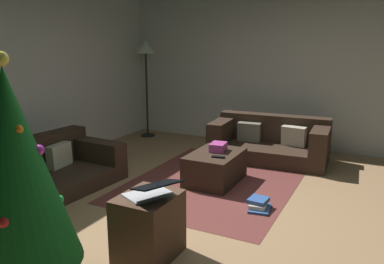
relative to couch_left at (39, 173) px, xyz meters
The scene contains 14 objects.
ground_plane 2.29m from the couch_left, 81.19° to the right, with size 6.40×6.40×0.00m, color #93704C.
rear_partition 1.43m from the couch_left, 68.51° to the left, with size 6.40×0.12×2.60m, color beige.
corner_partition 4.29m from the couch_left, 32.85° to the right, with size 0.12×6.40×2.60m, color beige.
couch_left is the anchor object (origin of this frame).
couch_right 3.34m from the couch_left, 39.29° to the right, with size 0.97×1.78×0.66m.
ottoman 2.17m from the couch_left, 54.23° to the right, with size 0.84×0.58×0.39m, color #332319.
gift_box 2.24m from the couch_left, 52.08° to the right, with size 0.24×0.19×0.11m, color #B23F8C.
tv_remote 2.17m from the couch_left, 59.94° to the right, with size 0.05×0.16×0.02m, color black.
christmas_tree 2.10m from the couch_left, 135.08° to the right, with size 0.85×0.85×1.72m.
side_table 2.07m from the couch_left, 107.58° to the right, with size 0.52×0.44×0.55m, color #4C3323.
laptop 2.16m from the couch_left, 107.79° to the right, with size 0.49×0.51×0.17m.
book_stack 2.63m from the couch_left, 74.45° to the right, with size 0.32×0.26×0.12m.
corner_lamp 3.30m from the couch_left, ahead, with size 0.36×0.36×1.81m.
area_rug 2.18m from the couch_left, 54.23° to the right, with size 2.60×2.00×0.01m, color brown.
Camera 1 is at (-3.44, -1.38, 1.77)m, focal length 35.95 mm.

